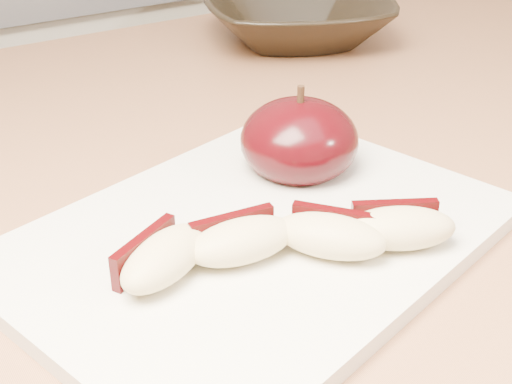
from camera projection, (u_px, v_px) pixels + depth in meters
cutting_board at (256, 237)px, 0.42m from camera, size 0.33×0.28×0.01m
apple_half at (299, 140)px, 0.47m from camera, size 0.09×0.09×0.07m
apple_wedge_a at (162, 257)px, 0.37m from camera, size 0.07×0.06×0.02m
apple_wedge_b at (241, 240)px, 0.38m from camera, size 0.07×0.04×0.02m
apple_wedge_c at (331, 235)px, 0.39m from camera, size 0.06×0.07×0.02m
apple_wedge_d at (399, 227)px, 0.39m from camera, size 0.07×0.06×0.02m
bowl at (297, 18)px, 0.75m from camera, size 0.25×0.25×0.05m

